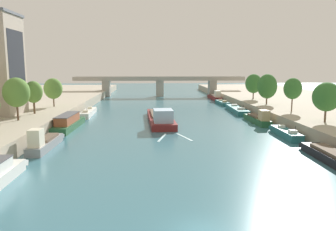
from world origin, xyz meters
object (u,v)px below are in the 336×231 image
(moored_boat_left_second, at_px, (88,112))
(tree_left_by_lamp, at_px, (33,92))
(tree_right_past_mid, at_px, (293,89))
(moored_boat_right_far, at_px, (258,119))
(barge_midriver, at_px, (161,117))
(moored_boat_right_downstream, at_px, (237,110))
(tree_right_far, at_px, (327,97))
(tree_right_third, at_px, (267,86))
(moored_boat_right_near, at_px, (215,97))
(moored_boat_right_midway, at_px, (285,133))
(tree_left_midway, at_px, (16,92))
(tree_left_second, at_px, (53,89))
(bridge_far, at_px, (160,84))
(moored_boat_left_near, at_px, (68,123))
(moored_boat_left_upstream, at_px, (44,142))
(moored_boat_right_end, at_px, (222,103))
(tree_right_end_of_row, at_px, (254,84))

(moored_boat_left_second, distance_m, tree_left_by_lamp, 16.49)
(tree_right_past_mid, bearing_deg, moored_boat_right_far, -179.23)
(barge_midriver, distance_m, moored_boat_right_far, 19.55)
(moored_boat_right_downstream, bearing_deg, tree_right_far, -76.69)
(moored_boat_left_second, relative_size, tree_right_third, 1.87)
(moored_boat_right_near, bearing_deg, moored_boat_left_second, -137.07)
(barge_midriver, bearing_deg, moored_boat_right_midway, -36.83)
(moored_boat_right_near, xyz_separation_m, tree_right_past_mid, (6.43, -46.64, 5.93))
(tree_left_midway, bearing_deg, moored_boat_right_downstream, 29.34)
(tree_right_far, bearing_deg, barge_midriver, 150.77)
(tree_left_second, relative_size, tree_right_far, 0.98)
(tree_right_far, bearing_deg, moored_boat_right_downstream, 103.31)
(tree_left_second, bearing_deg, moored_boat_right_far, -13.69)
(tree_right_past_mid, bearing_deg, moored_boat_right_midway, -116.68)
(tree_right_past_mid, relative_size, bridge_far, 0.10)
(moored_boat_left_near, height_order, moored_boat_right_far, moored_boat_right_far)
(moored_boat_right_far, bearing_deg, barge_midriver, 174.09)
(moored_boat_right_midway, bearing_deg, moored_boat_left_second, 144.72)
(moored_boat_right_downstream, height_order, tree_left_second, tree_left_second)
(barge_midriver, xyz_separation_m, moored_boat_left_upstream, (-16.66, -20.85, -0.05))
(moored_boat_left_upstream, relative_size, tree_left_midway, 1.55)
(moored_boat_left_second, relative_size, moored_boat_right_end, 1.27)
(tree_right_far, bearing_deg, moored_boat_right_far, 118.29)
(tree_left_midway, relative_size, tree_right_past_mid, 1.07)
(moored_boat_left_near, bearing_deg, barge_midriver, 19.20)
(moored_boat_right_downstream, relative_size, tree_left_second, 2.49)
(moored_boat_left_near, bearing_deg, tree_right_far, -11.47)
(barge_midriver, relative_size, tree_left_midway, 3.26)
(tree_left_by_lamp, bearing_deg, moored_boat_right_near, 47.01)
(tree_left_by_lamp, height_order, tree_right_end_of_row, tree_right_end_of_row)
(tree_left_midway, bearing_deg, tree_left_by_lamp, 90.03)
(moored_boat_right_far, height_order, bridge_far, bridge_far)
(moored_boat_left_upstream, xyz_separation_m, tree_right_past_mid, (42.95, 18.93, 5.94))
(moored_boat_left_second, bearing_deg, moored_boat_right_downstream, 5.14)
(tree_right_third, bearing_deg, tree_left_midway, -157.44)
(moored_boat_left_second, bearing_deg, tree_left_midway, -109.74)
(moored_boat_right_midway, height_order, tree_right_third, tree_right_third)
(moored_boat_left_upstream, relative_size, tree_right_past_mid, 1.66)
(moored_boat_right_end, xyz_separation_m, tree_left_by_lamp, (-43.37, -32.65, 5.92))
(tree_left_midway, xyz_separation_m, tree_right_past_mid, (50.46, 8.49, -0.13))
(tree_left_by_lamp, distance_m, tree_right_past_mid, 50.47)
(barge_midriver, bearing_deg, moored_boat_right_end, 57.49)
(tree_left_by_lamp, relative_size, tree_right_past_mid, 0.93)
(tree_right_third, height_order, tree_right_end_of_row, tree_right_third)
(moored_boat_right_midway, distance_m, moored_boat_right_far, 12.83)
(moored_boat_right_far, relative_size, moored_boat_right_end, 1.11)
(moored_boat_left_second, height_order, tree_left_second, tree_left_second)
(tree_right_third, relative_size, tree_right_end_of_row, 1.04)
(tree_left_midway, distance_m, tree_right_past_mid, 51.17)
(moored_boat_right_near, bearing_deg, barge_midriver, -113.95)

